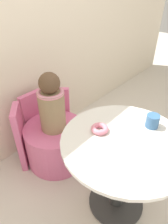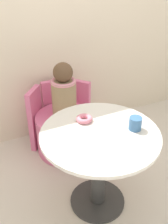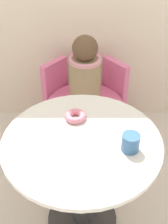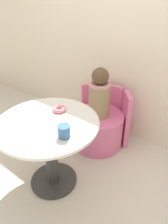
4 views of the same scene
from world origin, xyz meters
name	(u,v)px [view 3 (image 3 of 4)]	position (x,y,z in m)	size (l,w,h in m)	color
ground_plane	(94,219)	(0.00, 0.00, 0.00)	(12.00, 12.00, 0.00)	beige
round_table	(83,165)	(-0.07, 0.00, 0.49)	(0.81, 0.81, 0.67)	#333333
tub_chair	(86,123)	(-0.05, 0.71, 0.20)	(0.56, 0.56, 0.39)	#DB6693
booth_backrest	(86,94)	(-0.05, 0.94, 0.31)	(0.66, 0.24, 0.63)	#DB6693
child_figure	(86,74)	(-0.05, 0.71, 0.64)	(0.22, 0.22, 0.53)	#937A56
donut	(77,116)	(-0.10, 0.17, 0.69)	(0.12, 0.12, 0.04)	pink
cup	(132,143)	(0.16, -0.06, 0.72)	(0.09, 0.09, 0.09)	#386699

